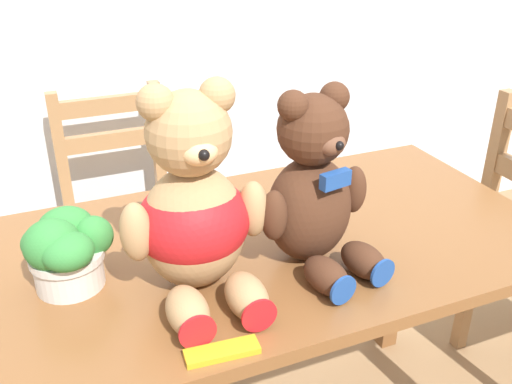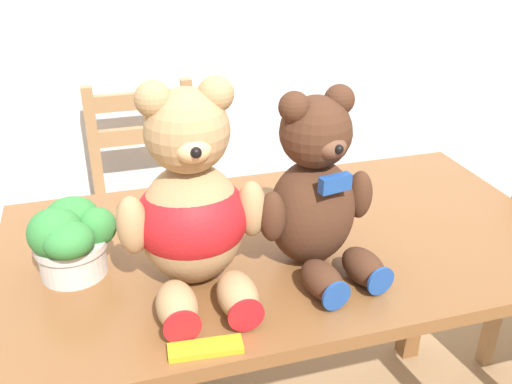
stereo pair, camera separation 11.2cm
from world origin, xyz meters
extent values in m
cube|color=brown|center=(0.00, 0.35, 0.74)|extent=(1.27, 0.71, 0.03)
cube|color=brown|center=(-0.59, 0.66, 0.36)|extent=(0.06, 0.06, 0.73)
cube|color=brown|center=(0.59, 0.66, 0.36)|extent=(0.06, 0.06, 0.73)
cube|color=#997047|center=(-0.23, 1.11, 0.43)|extent=(0.39, 0.45, 0.03)
cube|color=#997047|center=(-0.05, 0.90, 0.21)|extent=(0.04, 0.04, 0.41)
cube|color=#997047|center=(-0.40, 0.90, 0.21)|extent=(0.04, 0.04, 0.41)
cube|color=#997047|center=(-0.05, 1.31, 0.44)|extent=(0.04, 0.04, 0.88)
cube|color=#997047|center=(-0.40, 1.31, 0.44)|extent=(0.04, 0.04, 0.88)
cube|color=#997047|center=(-0.23, 1.31, 0.81)|extent=(0.31, 0.03, 0.06)
cube|color=#997047|center=(-0.23, 1.31, 0.68)|extent=(0.31, 0.03, 0.06)
cube|color=#997047|center=(0.82, 0.54, 0.48)|extent=(0.04, 0.04, 0.96)
ellipsoid|color=tan|center=(-0.23, 0.26, 0.88)|extent=(0.21, 0.18, 0.25)
sphere|color=tan|center=(-0.23, 0.26, 1.08)|extent=(0.16, 0.16, 0.16)
sphere|color=tan|center=(-0.17, 0.26, 1.14)|extent=(0.07, 0.07, 0.07)
sphere|color=tan|center=(-0.28, 0.26, 1.14)|extent=(0.07, 0.07, 0.07)
ellipsoid|color=#E5B279|center=(-0.23, 0.20, 1.06)|extent=(0.07, 0.06, 0.05)
sphere|color=black|center=(-0.23, 0.17, 1.07)|extent=(0.02, 0.02, 0.02)
ellipsoid|color=tan|center=(-0.11, 0.24, 0.91)|extent=(0.06, 0.06, 0.12)
ellipsoid|color=tan|center=(-0.34, 0.24, 0.91)|extent=(0.06, 0.06, 0.12)
ellipsoid|color=tan|center=(-0.17, 0.13, 0.79)|extent=(0.08, 0.13, 0.08)
cylinder|color=red|center=(-0.17, 0.07, 0.79)|extent=(0.07, 0.01, 0.07)
ellipsoid|color=tan|center=(-0.28, 0.13, 0.79)|extent=(0.08, 0.13, 0.08)
cylinder|color=red|center=(-0.28, 0.07, 0.79)|extent=(0.07, 0.01, 0.07)
ellipsoid|color=red|center=(-0.23, 0.26, 0.90)|extent=(0.22, 0.19, 0.18)
ellipsoid|color=#472819|center=(0.02, 0.26, 0.87)|extent=(0.21, 0.19, 0.23)
sphere|color=#472819|center=(0.02, 0.26, 1.05)|extent=(0.14, 0.14, 0.14)
sphere|color=#472819|center=(0.07, 0.27, 1.11)|extent=(0.06, 0.06, 0.06)
sphere|color=#472819|center=(-0.02, 0.25, 1.11)|extent=(0.06, 0.06, 0.06)
ellipsoid|color=brown|center=(0.03, 0.21, 1.04)|extent=(0.07, 0.06, 0.05)
sphere|color=black|center=(0.04, 0.18, 1.04)|extent=(0.02, 0.02, 0.02)
ellipsoid|color=#472819|center=(0.13, 0.26, 0.90)|extent=(0.06, 0.06, 0.11)
ellipsoid|color=#472819|center=(-0.07, 0.22, 0.90)|extent=(0.06, 0.06, 0.11)
ellipsoid|color=#472819|center=(0.10, 0.15, 0.79)|extent=(0.09, 0.13, 0.07)
cylinder|color=#1E4793|center=(0.11, 0.10, 0.79)|extent=(0.06, 0.02, 0.06)
ellipsoid|color=#472819|center=(0.00, 0.13, 0.79)|extent=(0.09, 0.13, 0.07)
cylinder|color=#1E4793|center=(0.01, 0.08, 0.79)|extent=(0.06, 0.02, 0.06)
cube|color=#1E4793|center=(0.04, 0.18, 0.97)|extent=(0.07, 0.03, 0.03)
cylinder|color=beige|center=(-0.46, 0.35, 0.79)|extent=(0.13, 0.13, 0.08)
cylinder|color=beige|center=(-0.46, 0.35, 0.83)|extent=(0.15, 0.15, 0.02)
ellipsoid|color=#337F38|center=(-0.41, 0.35, 0.85)|extent=(0.08, 0.08, 0.08)
ellipsoid|color=#337F38|center=(-0.45, 0.39, 0.87)|extent=(0.11, 0.09, 0.08)
ellipsoid|color=#337F38|center=(-0.50, 0.37, 0.85)|extent=(0.08, 0.07, 0.07)
ellipsoid|color=#337F38|center=(-0.49, 0.33, 0.87)|extent=(0.11, 0.10, 0.10)
ellipsoid|color=#337F38|center=(-0.46, 0.29, 0.86)|extent=(0.10, 0.09, 0.07)
cube|color=gold|center=(-0.25, 0.04, 0.76)|extent=(0.13, 0.05, 0.01)
camera|label=1|loc=(-0.49, -0.67, 1.44)|focal=40.00mm
camera|label=2|loc=(-0.38, -0.71, 1.44)|focal=40.00mm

